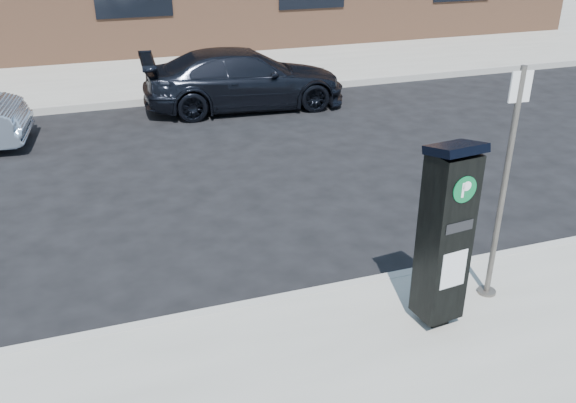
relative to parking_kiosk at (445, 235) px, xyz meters
name	(u,v)px	position (x,y,z in m)	size (l,w,h in m)	color
ground	(274,309)	(-1.37, 0.90, -1.11)	(120.00, 120.00, 0.00)	black
sidewalk_far	(132,48)	(-1.37, 14.90, -1.04)	(60.00, 12.00, 0.15)	gray
curb_near	(274,304)	(-1.37, 0.88, -1.04)	(60.00, 0.12, 0.16)	#9E9B93
curb_far	(161,100)	(-1.37, 8.92, -1.04)	(60.00, 0.12, 0.16)	#9E9B93
parking_kiosk	(445,235)	(0.00, 0.00, 0.00)	(0.47, 0.42, 1.88)	black
sign_pole	(503,190)	(0.78, 0.25, 0.23)	(0.21, 0.19, 2.40)	#57504D
car_dark	(245,79)	(0.29, 8.08, -0.50)	(1.72, 4.22, 1.22)	black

